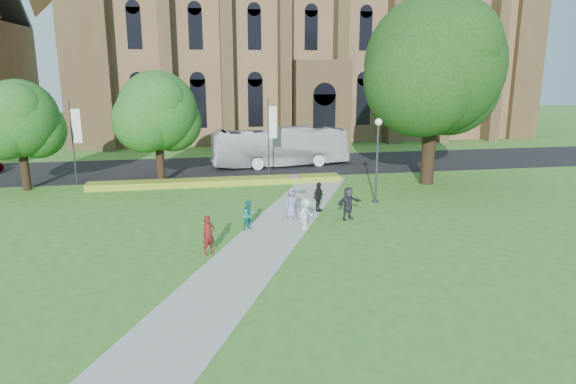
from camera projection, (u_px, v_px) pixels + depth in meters
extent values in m
plane|color=#387021|center=(272.00, 244.00, 24.58)|extent=(160.00, 160.00, 0.00)
cube|color=black|center=(238.00, 166.00, 43.70)|extent=(160.00, 10.00, 0.02)
cube|color=#B2B2A8|center=(269.00, 237.00, 25.53)|extent=(15.58, 28.54, 0.04)
cube|color=gold|center=(217.00, 182.00, 36.81)|extent=(18.00, 1.40, 0.45)
cube|color=#836041|center=(304.00, 65.00, 62.54)|extent=(52.00, 16.00, 17.00)
cube|color=#4F4125|center=(79.00, 44.00, 51.16)|extent=(3.50, 3.50, 21.00)
cube|color=#4F4125|center=(523.00, 47.00, 59.58)|extent=(3.50, 3.50, 21.00)
cube|color=#4F4125|center=(321.00, 103.00, 54.88)|extent=(6.00, 2.50, 9.00)
cylinder|color=#38383D|center=(377.00, 165.00, 31.52)|extent=(0.14, 0.14, 4.80)
sphere|color=white|center=(379.00, 122.00, 30.90)|extent=(0.44, 0.44, 0.44)
cylinder|color=#38383D|center=(375.00, 201.00, 32.07)|extent=(0.36, 0.36, 0.15)
cylinder|color=#332114|center=(429.00, 138.00, 36.56)|extent=(0.96, 0.96, 6.60)
sphere|color=#0F3A11|center=(434.00, 65.00, 35.35)|extent=(9.60, 9.60, 9.60)
cylinder|color=#332114|center=(24.00, 162.00, 34.93)|extent=(0.56, 0.56, 3.85)
sphere|color=#1C4815|center=(19.00, 119.00, 34.23)|extent=(5.20, 5.20, 5.20)
cylinder|color=#332114|center=(160.00, 155.00, 36.93)|extent=(0.60, 0.60, 4.12)
sphere|color=#1C4815|center=(157.00, 111.00, 36.17)|extent=(5.60, 5.60, 5.60)
cylinder|color=#38383D|center=(268.00, 138.00, 38.75)|extent=(0.10, 0.10, 6.00)
cube|color=white|center=(273.00, 122.00, 38.53)|extent=(0.60, 0.02, 2.40)
cylinder|color=#38383D|center=(73.00, 143.00, 36.34)|extent=(0.10, 0.10, 6.00)
cube|color=white|center=(76.00, 126.00, 36.12)|extent=(0.60, 0.02, 2.40)
imported|color=white|center=(280.00, 147.00, 43.51)|extent=(11.85, 3.89, 3.24)
imported|color=maroon|center=(208.00, 235.00, 22.94)|extent=(0.78, 0.71, 1.78)
imported|color=#16716A|center=(249.00, 215.00, 26.42)|extent=(0.96, 0.91, 1.56)
imported|color=silver|center=(306.00, 214.00, 26.43)|extent=(1.18, 1.18, 1.64)
imported|color=black|center=(318.00, 197.00, 29.80)|extent=(1.00, 1.03, 1.73)
imported|color=slate|center=(292.00, 203.00, 28.44)|extent=(1.00, 0.85, 1.73)
imported|color=#2C2B33|center=(348.00, 203.00, 28.25)|extent=(1.76, 1.18, 1.82)
imported|color=#F1AACA|center=(295.00, 182.00, 28.28)|extent=(0.86, 0.86, 0.66)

